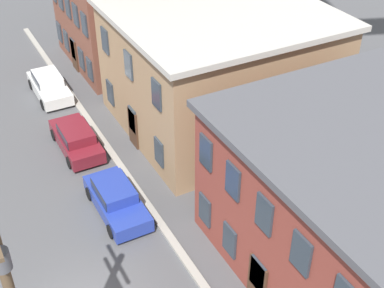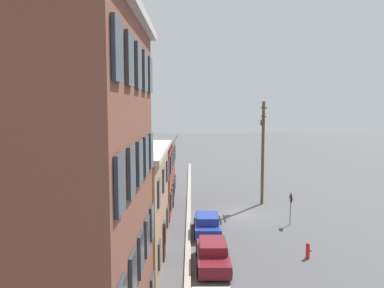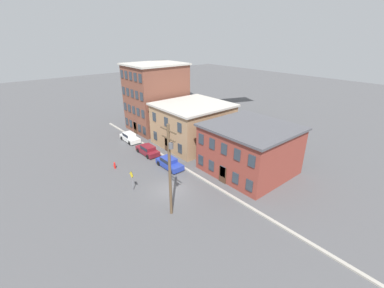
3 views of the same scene
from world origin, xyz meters
name	(u,v)px [view 1 (image 1 of 3)]	position (x,y,z in m)	size (l,w,h in m)	color
kerb_strip	(189,265)	(0.00, 4.50, 0.08)	(56.00, 0.36, 0.16)	#9E998E
apartment_midblock	(218,69)	(-9.26, 11.22, 3.42)	(10.56, 10.95, 6.81)	#9E7A56
apartment_far	(366,200)	(2.82, 10.86, 3.22)	(10.71, 10.24, 6.41)	brown
car_white	(49,85)	(-16.89, 3.39, 0.75)	(4.40, 1.92, 1.43)	silver
car_maroon	(76,138)	(-10.29, 3.04, 0.75)	(4.40, 1.92, 1.43)	maroon
car_blue	(116,198)	(-4.67, 3.13, 0.75)	(4.40, 1.92, 1.43)	#233899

